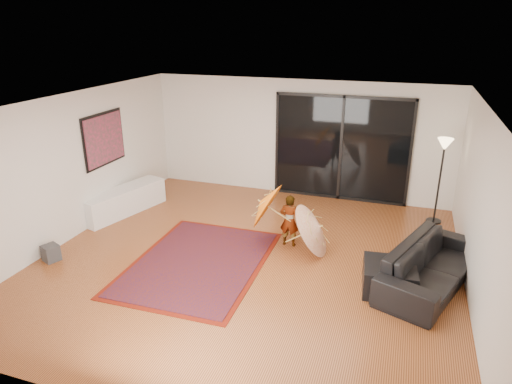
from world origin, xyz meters
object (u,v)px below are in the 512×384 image
at_px(ottoman, 389,278).
at_px(child, 289,220).
at_px(sofa, 431,265).
at_px(media_console, 124,201).

bearing_deg(ottoman, child, 151.49).
distance_m(sofa, ottoman, 0.72).
height_order(media_console, sofa, sofa).
relative_size(media_console, ottoman, 2.57).
height_order(media_console, ottoman, media_console).
xyz_separation_m(media_console, child, (3.76, -0.34, 0.22)).
bearing_deg(sofa, ottoman, 143.00).
bearing_deg(sofa, media_console, 102.02).
distance_m(media_console, ottoman, 5.76).
bearing_deg(media_console, sofa, 6.70).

